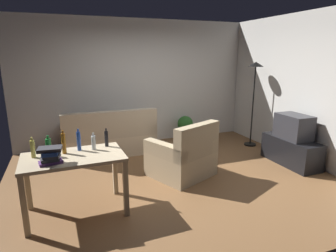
{
  "coord_description": "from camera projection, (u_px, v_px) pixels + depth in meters",
  "views": [
    {
      "loc": [
        -1.58,
        -3.96,
        1.95
      ],
      "look_at": [
        0.1,
        0.5,
        0.75
      ],
      "focal_mm": 30.32,
      "sensor_mm": 36.0,
      "label": 1
    }
  ],
  "objects": [
    {
      "name": "wall_right",
      "position": [
        306.0,
        89.0,
        5.17
      ],
      "size": [
        0.1,
        4.4,
        2.7
      ],
      "primitive_type": "cube",
      "color": "silver",
      "rests_on": "ground_plane"
    },
    {
      "name": "ground_plane",
      "position": [
        173.0,
        179.0,
        4.61
      ],
      "size": [
        5.2,
        4.4,
        0.02
      ],
      "primitive_type": "cube",
      "color": "brown"
    },
    {
      "name": "bottle_blue",
      "position": [
        79.0,
        141.0,
        3.61
      ],
      "size": [
        0.05,
        0.05,
        0.28
      ],
      "color": "#2347A3",
      "rests_on": "desk"
    },
    {
      "name": "potted_plant",
      "position": [
        185.0,
        126.0,
        6.61
      ],
      "size": [
        0.36,
        0.36,
        0.57
      ],
      "color": "brown",
      "rests_on": "ground_plane"
    },
    {
      "name": "torchiere_lamp",
      "position": [
        255.0,
        81.0,
        5.96
      ],
      "size": [
        0.32,
        0.32,
        1.81
      ],
      "color": "black",
      "rests_on": "ground_plane"
    },
    {
      "name": "bottle_dark",
      "position": [
        106.0,
        139.0,
        3.77
      ],
      "size": [
        0.05,
        0.05,
        0.25
      ],
      "color": "black",
      "rests_on": "desk"
    },
    {
      "name": "desk",
      "position": [
        74.0,
        164.0,
        3.47
      ],
      "size": [
        1.22,
        0.74,
        0.76
      ],
      "rotation": [
        0.0,
        0.0,
        0.03
      ],
      "color": "#C6B28E",
      "rests_on": "ground_plane"
    },
    {
      "name": "wall_rear",
      "position": [
        137.0,
        83.0,
        6.28
      ],
      "size": [
        5.2,
        0.1,
        2.7
      ],
      "primitive_type": "cube",
      "color": "silver",
      "rests_on": "ground_plane"
    },
    {
      "name": "tv_stand",
      "position": [
        291.0,
        151.0,
        5.17
      ],
      "size": [
        0.44,
        1.1,
        0.48
      ],
      "rotation": [
        0.0,
        0.0,
        1.57
      ],
      "color": "black",
      "rests_on": "ground_plane"
    },
    {
      "name": "bottle_green",
      "position": [
        49.0,
        147.0,
        3.41
      ],
      "size": [
        0.06,
        0.06,
        0.25
      ],
      "color": "#1E722D",
      "rests_on": "desk"
    },
    {
      "name": "book_stack",
      "position": [
        50.0,
        155.0,
        3.17
      ],
      "size": [
        0.27,
        0.21,
        0.19
      ],
      "color": "#593372",
      "rests_on": "desk"
    },
    {
      "name": "bottle_amber",
      "position": [
        64.0,
        143.0,
        3.49
      ],
      "size": [
        0.05,
        0.05,
        0.3
      ],
      "color": "#9E6019",
      "rests_on": "desk"
    },
    {
      "name": "bottle_squat",
      "position": [
        33.0,
        149.0,
        3.35
      ],
      "size": [
        0.05,
        0.05,
        0.25
      ],
      "color": "#BCB24C",
      "rests_on": "desk"
    },
    {
      "name": "bottle_clear",
      "position": [
        94.0,
        142.0,
        3.64
      ],
      "size": [
        0.05,
        0.05,
        0.22
      ],
      "color": "silver",
      "rests_on": "desk"
    },
    {
      "name": "armchair",
      "position": [
        184.0,
        157.0,
        4.64
      ],
      "size": [
        1.16,
        1.13,
        0.92
      ],
      "rotation": [
        0.0,
        0.0,
        3.56
      ],
      "color": "tan",
      "rests_on": "ground_plane"
    },
    {
      "name": "couch",
      "position": [
        109.0,
        139.0,
        5.72
      ],
      "size": [
        1.8,
        0.84,
        0.92
      ],
      "rotation": [
        0.0,
        0.0,
        3.14
      ],
      "color": "beige",
      "rests_on": "ground_plane"
    },
    {
      "name": "tv",
      "position": [
        294.0,
        127.0,
        5.06
      ],
      "size": [
        0.41,
        0.6,
        0.44
      ],
      "rotation": [
        0.0,
        0.0,
        1.57
      ],
      "color": "#2D2D33",
      "rests_on": "tv_stand"
    }
  ]
}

